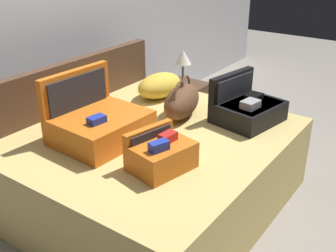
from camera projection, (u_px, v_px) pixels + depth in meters
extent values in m
plane|color=gray|center=(201.00, 222.00, 2.87)|extent=(12.00, 12.00, 0.00)
cube|color=silver|center=(23.00, 6.00, 3.19)|extent=(8.00, 0.10, 2.60)
cube|color=tan|center=(154.00, 170.00, 2.96)|extent=(1.82, 1.61, 0.55)
cube|color=#4C3323|center=(70.00, 118.00, 3.33)|extent=(1.86, 0.08, 0.92)
cube|color=#D16619|center=(103.00, 129.00, 2.72)|extent=(0.59, 0.47, 0.18)
cube|color=#28282D|center=(103.00, 125.00, 2.71)|extent=(0.52, 0.41, 0.13)
cube|color=#1E33A5|center=(97.00, 120.00, 2.57)|extent=(0.12, 0.08, 0.05)
cube|color=#D16619|center=(77.00, 102.00, 2.80)|extent=(0.57, 0.07, 0.44)
cube|color=#28282D|center=(80.00, 103.00, 2.79)|extent=(0.48, 0.03, 0.38)
cube|color=black|center=(251.00, 113.00, 3.01)|extent=(0.51, 0.41, 0.15)
cube|color=#28282D|center=(251.00, 110.00, 3.00)|extent=(0.45, 0.36, 0.10)
cube|color=#99999E|center=(250.00, 105.00, 2.89)|extent=(0.14, 0.11, 0.06)
cube|color=black|center=(254.00, 97.00, 3.04)|extent=(0.14, 0.10, 0.05)
cube|color=black|center=(231.00, 94.00, 3.10)|extent=(0.46, 0.13, 0.33)
cube|color=#28282D|center=(234.00, 95.00, 3.07)|extent=(0.39, 0.08, 0.28)
cube|color=#D16619|center=(164.00, 158.00, 2.39)|extent=(0.39, 0.30, 0.16)
cube|color=#28282D|center=(164.00, 154.00, 2.38)|extent=(0.34, 0.26, 0.11)
cube|color=#1E33A5|center=(159.00, 146.00, 2.29)|extent=(0.13, 0.09, 0.06)
cube|color=#B21E19|center=(168.00, 137.00, 2.40)|extent=(0.11, 0.08, 0.06)
cube|color=#D16619|center=(149.00, 145.00, 2.47)|extent=(0.35, 0.11, 0.23)
cube|color=#28282D|center=(152.00, 146.00, 2.45)|extent=(0.29, 0.07, 0.19)
ellipsoid|color=brown|center=(182.00, 101.00, 3.10)|extent=(0.53, 0.35, 0.23)
torus|color=brown|center=(179.00, 97.00, 3.01)|extent=(0.22, 0.08, 0.23)
torus|color=brown|center=(185.00, 90.00, 3.13)|extent=(0.22, 0.08, 0.23)
ellipsoid|color=gold|center=(160.00, 85.00, 3.48)|extent=(0.46, 0.30, 0.20)
cube|color=#4C3323|center=(182.00, 107.00, 4.15)|extent=(0.44, 0.40, 0.46)
cylinder|color=#3F3833|center=(183.00, 84.00, 4.05)|extent=(0.12, 0.12, 0.02)
cylinder|color=#4C443D|center=(183.00, 74.00, 4.01)|extent=(0.02, 0.02, 0.20)
cone|color=white|center=(183.00, 57.00, 3.94)|extent=(0.16, 0.16, 0.14)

